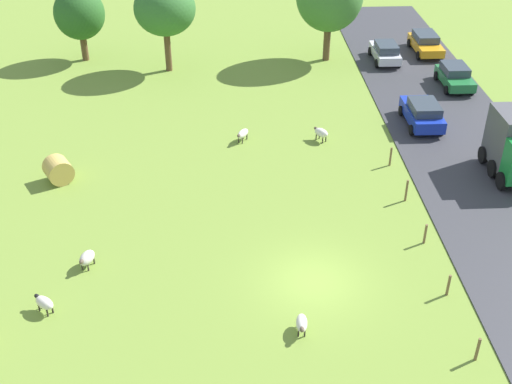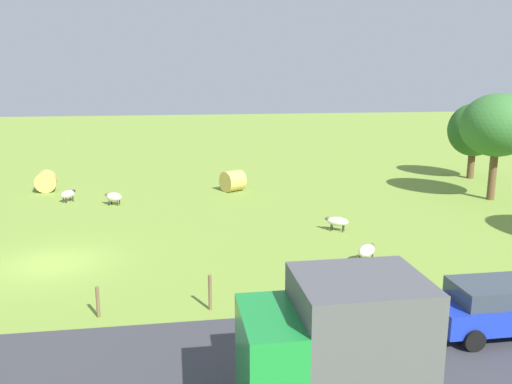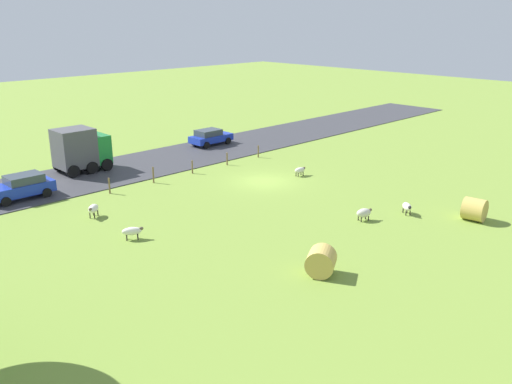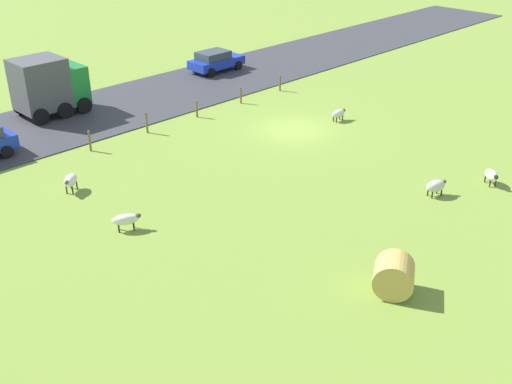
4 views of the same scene
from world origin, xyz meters
name	(u,v)px [view 4 (image 4 of 4)]	position (x,y,z in m)	size (l,w,h in m)	color
ground_plane	(293,130)	(0.00, 0.00, 0.00)	(160.00, 160.00, 0.00)	olive
road_strip	(180,90)	(10.45, 0.00, 0.03)	(8.00, 80.00, 0.06)	#38383D
sheep_0	(339,114)	(-0.89, -3.03, 0.46)	(0.53, 1.09, 0.68)	silver
sheep_1	(71,181)	(2.01, 13.02, 0.55)	(1.02, 1.08, 0.82)	silver
sheep_2	(492,175)	(-11.31, -1.36, 0.49)	(1.05, 0.98, 0.73)	silver
sheep_3	(126,220)	(-2.73, 13.22, 0.49)	(0.93, 1.20, 0.73)	silver
sheep_4	(436,186)	(-10.06, 1.51, 0.49)	(0.84, 1.13, 0.77)	beige
hay_bale_0	(394,275)	(-12.85, 9.06, 0.70)	(1.39, 1.39, 1.30)	tan
fence_post_0	(280,83)	(5.54, -4.80, 0.54)	(0.12, 0.12, 1.08)	brown
fence_post_1	(241,95)	(5.54, -1.13, 0.53)	(0.12, 0.12, 1.06)	brown
fence_post_2	(197,109)	(5.54, 2.54, 0.53)	(0.12, 0.12, 1.05)	brown
fence_post_3	(147,123)	(5.54, 6.21, 0.62)	(0.12, 0.12, 1.24)	brown
fence_post_4	(90,141)	(5.54, 9.88, 0.57)	(0.12, 0.12, 1.14)	brown
truck_0	(48,85)	(12.11, 8.54, 1.88)	(2.77, 4.01, 3.49)	#197F33
car_1	(216,60)	(12.10, -4.77, 0.85)	(2.11, 4.14, 1.51)	#1933B2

